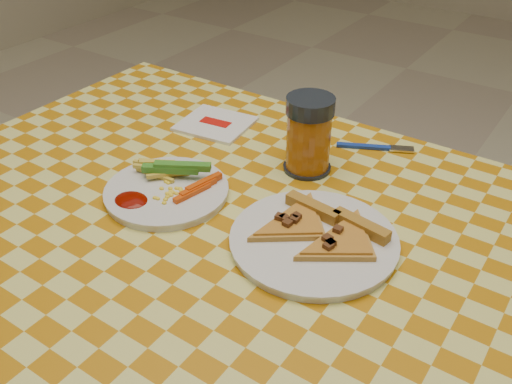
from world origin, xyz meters
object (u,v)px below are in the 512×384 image
Objects in this scene: table at (243,258)px; drink_glass at (309,135)px; plate_left at (167,192)px; plate_right at (314,242)px.

table is 8.74× the size of drink_glass.
table is at bearing -90.15° from drink_glass.
drink_glass is (0.16, 0.22, 0.07)m from plate_left.
plate_right is at bearing -57.44° from drink_glass.
drink_glass reaches higher than plate_right.
drink_glass is at bearing 122.56° from plate_right.
table is 4.94× the size of plate_right.
drink_glass is at bearing 53.66° from plate_left.
plate_left is 1.47× the size of drink_glass.
plate_right is (0.28, 0.03, 0.00)m from plate_left.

